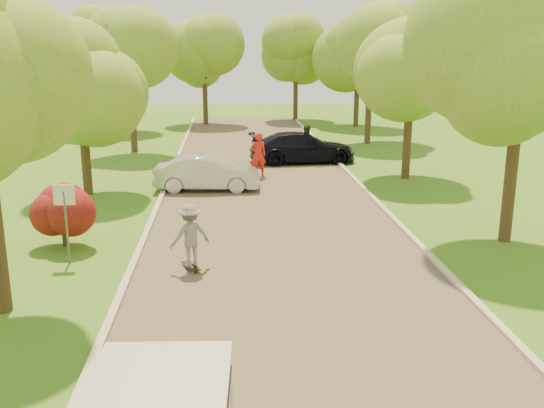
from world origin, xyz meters
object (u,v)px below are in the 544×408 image
object	(u,v)px
street_sign	(65,207)
skateboarder	(190,235)
dark_sedan	(302,147)
person_striped	(258,155)
longboard	(191,266)
person_olive	(306,144)
silver_sedan	(207,173)

from	to	relation	value
street_sign	skateboarder	size ratio (longest dim) A/B	1.30
dark_sedan	street_sign	bearing A→B (deg)	146.01
person_striped	street_sign	bearing A→B (deg)	50.68
longboard	skateboarder	world-z (taller)	skateboarder
dark_sedan	person_striped	distance (m)	4.08
street_sign	person_striped	world-z (taller)	street_sign
person_olive	street_sign	bearing A→B (deg)	49.97
skateboarder	person_striped	bearing A→B (deg)	-126.09
person_striped	person_olive	world-z (taller)	person_striped
street_sign	person_olive	world-z (taller)	street_sign
skateboarder	person_olive	bearing A→B (deg)	-133.08
skateboarder	person_striped	size ratio (longest dim) A/B	0.84
skateboarder	person_striped	xyz separation A→B (m)	(2.40, 11.56, 0.05)
person_striped	silver_sedan	bearing A→B (deg)	36.61
street_sign	person_olive	distance (m)	16.11
street_sign	longboard	xyz separation A→B (m)	(3.30, -0.75, -1.47)
skateboarder	silver_sedan	bearing A→B (deg)	-115.64
street_sign	longboard	bearing A→B (deg)	-12.81
street_sign	person_striped	size ratio (longest dim) A/B	1.09
silver_sedan	dark_sedan	bearing A→B (deg)	-35.25
silver_sedan	dark_sedan	world-z (taller)	dark_sedan
street_sign	silver_sedan	size ratio (longest dim) A/B	0.51
dark_sedan	skateboarder	xyz separation A→B (m)	(-4.80, -14.85, 0.18)
person_striped	longboard	bearing A→B (deg)	66.77
street_sign	silver_sedan	xyz separation A→B (m)	(3.50, 8.36, -0.87)
silver_sedan	person_striped	distance (m)	3.30
street_sign	silver_sedan	bearing A→B (deg)	67.27
dark_sedan	skateboarder	bearing A→B (deg)	157.97
street_sign	person_olive	bearing A→B (deg)	59.23
silver_sedan	longboard	world-z (taller)	silver_sedan
street_sign	longboard	size ratio (longest dim) A/B	2.48
person_striped	person_olive	bearing A→B (deg)	-141.54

